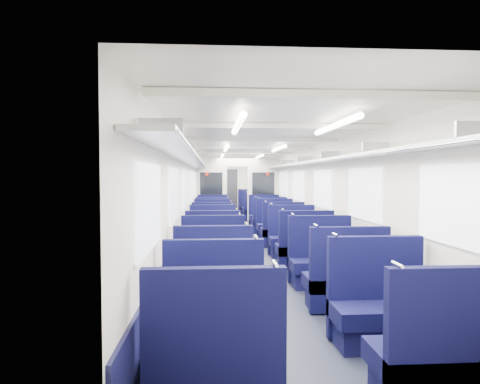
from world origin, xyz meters
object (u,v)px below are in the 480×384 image
at_px(seat_13, 282,232).
at_px(bulkhead, 237,189).
at_px(seat_1, 444,363).
at_px(seat_9, 304,250).
at_px(seat_11, 292,240).
at_px(seat_27, 249,205).
at_px(seat_2, 214,318).
at_px(seat_25, 252,207).
at_px(seat_26, 213,206).
at_px(seat_15, 275,226).
at_px(seat_17, 269,222).
at_px(seat_6, 213,263).
at_px(seat_14, 213,227).
at_px(seat_3, 380,311).
at_px(seat_18, 213,218).
at_px(seat_20, 213,212).
at_px(end_door, 230,190).
at_px(seat_19, 264,218).
at_px(seat_5, 346,283).
at_px(seat_21, 257,212).
at_px(seat_23, 254,209).
at_px(seat_8, 213,250).
at_px(seat_16, 213,222).
at_px(seat_22, 213,209).
at_px(seat_10, 213,240).
at_px(seat_7, 321,264).
at_px(seat_24, 213,207).
at_px(seat_4, 213,281).

bearing_deg(seat_13, bulkhead, 101.30).
bearing_deg(seat_1, seat_9, 90.00).
xyz_separation_m(seat_11, seat_27, (0.00, 10.21, 0.00)).
height_order(seat_1, seat_2, same).
xyz_separation_m(seat_25, seat_26, (-1.66, 1.13, 0.00)).
xyz_separation_m(seat_15, seat_17, (0.00, 1.12, 0.00)).
bearing_deg(seat_26, seat_6, -90.00).
distance_m(seat_2, seat_14, 6.96).
height_order(seat_9, seat_11, same).
height_order(seat_3, seat_18, same).
bearing_deg(seat_20, seat_15, -69.17).
relative_size(end_door, seat_18, 1.81).
bearing_deg(seat_26, seat_19, -72.94).
bearing_deg(seat_11, seat_5, -90.00).
distance_m(end_door, seat_21, 4.82).
height_order(bulkhead, seat_1, bulkhead).
bearing_deg(seat_19, seat_23, 90.00).
relative_size(end_door, seat_2, 1.81).
height_order(end_door, seat_27, end_door).
xyz_separation_m(seat_2, seat_8, (0.00, 3.58, 0.00)).
height_order(seat_9, seat_23, same).
height_order(seat_16, seat_19, same).
height_order(seat_9, seat_22, same).
bearing_deg(seat_10, seat_26, 90.00).
distance_m(seat_8, seat_14, 3.37).
distance_m(seat_2, seat_16, 8.05).
xyz_separation_m(seat_17, seat_25, (0.00, 5.48, 0.00)).
relative_size(seat_21, seat_23, 1.00).
relative_size(end_door, seat_13, 1.81).
distance_m(seat_19, seat_22, 3.69).
distance_m(seat_7, seat_11, 2.32).
relative_size(seat_1, seat_27, 1.00).
height_order(seat_19, seat_21, same).
bearing_deg(seat_23, seat_27, 90.00).
distance_m(seat_10, seat_19, 4.82).
bearing_deg(seat_19, seat_10, -110.12).
bearing_deg(seat_27, seat_26, -175.24).
xyz_separation_m(seat_2, seat_14, (0.00, 6.96, 0.00)).
height_order(seat_11, seat_26, same).
height_order(seat_11, seat_24, same).
xyz_separation_m(seat_19, seat_26, (-1.66, 5.41, 0.00)).
height_order(seat_4, seat_18, same).
bearing_deg(seat_8, seat_11, 32.06).
bearing_deg(seat_21, seat_6, -100.42).
height_order(seat_4, seat_24, same).
height_order(seat_16, seat_25, same).
relative_size(seat_15, seat_24, 1.00).
bearing_deg(seat_13, seat_7, -90.00).
bearing_deg(seat_24, seat_23, -32.71).
distance_m(seat_4, seat_10, 3.39).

